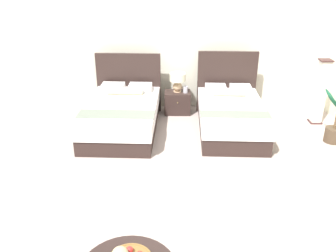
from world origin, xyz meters
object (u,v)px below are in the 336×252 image
nightstand (177,102)px  bed_near_window (122,114)px  potted_palm (335,126)px  table_lamp (178,80)px  vase (185,89)px  bed_near_corner (230,114)px  floor_lamp_corner (320,92)px

nightstand → bed_near_window: bearing=-141.4°
potted_palm → bed_near_window: bearing=172.5°
bed_near_window → table_lamp: (1.06, 0.87, 0.41)m
table_lamp → vase: (0.16, -0.06, -0.18)m
bed_near_window → bed_near_corner: bed_near_corner is taller
bed_near_window → bed_near_corner: size_ratio=1.04×
bed_near_window → floor_lamp_corner: bearing=5.3°
table_lamp → bed_near_corner: bearing=-41.1°
nightstand → floor_lamp_corner: size_ratio=0.42×
bed_near_corner → nightstand: bearing=139.5°
bed_near_window → vase: bearing=33.5°
table_lamp → potted_palm: potted_palm is taller
nightstand → potted_palm: 3.07m
bed_near_window → nightstand: bearing=38.6°
table_lamp → potted_palm: bearing=-26.5°
vase → nightstand: bearing=166.2°
nightstand → table_lamp: (-0.00, 0.02, 0.49)m
bed_near_corner → table_lamp: 1.38m
bed_near_corner → nightstand: size_ratio=3.90×
nightstand → vase: 0.35m
potted_palm → nightstand: bearing=153.9°
bed_near_corner → potted_palm: bed_near_corner is taller
vase → potted_palm: bearing=-26.8°
vase → bed_near_window: bearing=-146.5°
floor_lamp_corner → potted_palm: floor_lamp_corner is taller
nightstand → potted_palm: (2.75, -1.35, 0.07)m
bed_near_window → potted_palm: bed_near_window is taller
bed_near_corner → vase: bed_near_corner is taller
vase → floor_lamp_corner: (2.60, -0.45, 0.10)m
bed_near_window → floor_lamp_corner: (3.82, 0.36, 0.33)m
table_lamp → floor_lamp_corner: size_ratio=0.31×
bed_near_window → floor_lamp_corner: size_ratio=1.71×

